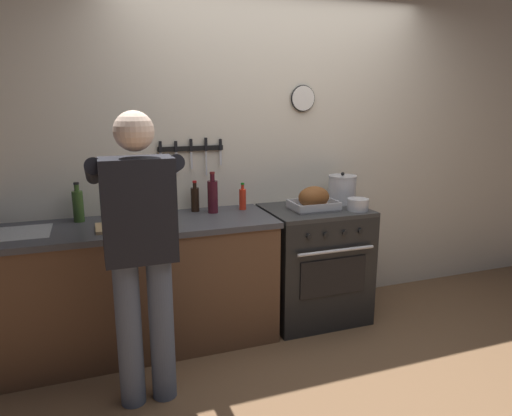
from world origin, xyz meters
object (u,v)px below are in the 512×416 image
(cutting_board, at_px, (125,226))
(bottle_hot_sauce, at_px, (243,199))
(person_cook, at_px, (140,243))
(bottle_olive_oil, at_px, (78,205))
(bottle_vinegar, at_px, (126,205))
(saucepan, at_px, (358,204))
(stove, at_px, (314,263))
(roasting_pan, at_px, (314,199))
(bottle_wine_red, at_px, (213,196))
(bottle_soy_sauce, at_px, (195,199))
(stock_pot, at_px, (342,189))
(bottle_cooking_oil, at_px, (172,204))

(cutting_board, bearing_deg, bottle_hot_sauce, 14.97)
(cutting_board, relative_size, bottle_hot_sauce, 1.75)
(person_cook, height_order, bottle_hot_sauce, person_cook)
(cutting_board, height_order, bottle_olive_oil, bottle_olive_oil)
(bottle_hot_sauce, xyz_separation_m, bottle_vinegar, (-0.86, -0.01, 0.02))
(bottle_vinegar, bearing_deg, person_cook, -89.06)
(saucepan, height_order, bottle_vinegar, bottle_vinegar)
(stove, height_order, bottle_hot_sauce, bottle_hot_sauce)
(roasting_pan, distance_m, saucepan, 0.33)
(bottle_wine_red, xyz_separation_m, bottle_vinegar, (-0.62, 0.01, -0.02))
(bottle_wine_red, bearing_deg, bottle_vinegar, 178.73)
(stove, height_order, roasting_pan, roasting_pan)
(saucepan, height_order, bottle_olive_oil, bottle_olive_oil)
(roasting_pan, xyz_separation_m, bottle_wine_red, (-0.75, 0.16, 0.05))
(roasting_pan, distance_m, bottle_vinegar, 1.38)
(bottle_hot_sauce, relative_size, bottle_olive_oil, 0.76)
(stove, xyz_separation_m, cutting_board, (-1.43, -0.09, 0.46))
(bottle_soy_sauce, xyz_separation_m, bottle_olive_oil, (-0.82, -0.03, 0.02))
(roasting_pan, xyz_separation_m, bottle_vinegar, (-1.37, 0.18, 0.02))
(stock_pot, bearing_deg, roasting_pan, -158.49)
(saucepan, distance_m, bottle_wine_red, 1.09)
(saucepan, bearing_deg, bottle_wine_red, 163.83)
(bottle_olive_oil, bearing_deg, stove, -6.26)
(bottle_cooking_oil, height_order, bottle_olive_oil, bottle_olive_oil)
(cutting_board, bearing_deg, bottle_soy_sauce, 29.64)
(stove, height_order, saucepan, saucepan)
(person_cook, xyz_separation_m, bottle_vinegar, (-0.01, 0.76, 0.05))
(bottle_hot_sauce, distance_m, bottle_cooking_oil, 0.55)
(person_cook, distance_m, cutting_board, 0.54)
(bottle_cooking_oil, bearing_deg, stock_pot, 0.34)
(cutting_board, bearing_deg, bottle_vinegar, 81.99)
(cutting_board, xyz_separation_m, bottle_wine_red, (0.65, 0.22, 0.12))
(roasting_pan, bearing_deg, stove, 46.20)
(stove, xyz_separation_m, saucepan, (0.27, -0.18, 0.49))
(cutting_board, distance_m, bottle_vinegar, 0.25)
(bottle_cooking_oil, height_order, bottle_soy_sauce, bottle_cooking_oil)
(saucepan, height_order, cutting_board, saucepan)
(person_cook, xyz_separation_m, bottle_hot_sauce, (0.84, 0.77, 0.03))
(saucepan, height_order, bottle_cooking_oil, bottle_cooking_oil)
(roasting_pan, xyz_separation_m, cutting_board, (-1.40, -0.05, -0.07))
(stock_pot, distance_m, cutting_board, 1.73)
(stock_pot, bearing_deg, cutting_board, -174.11)
(bottle_olive_oil, bearing_deg, bottle_soy_sauce, 2.11)
(saucepan, bearing_deg, roasting_pan, 155.12)
(cutting_board, bearing_deg, bottle_cooking_oil, 26.41)
(bottle_olive_oil, bearing_deg, roasting_pan, -7.60)
(stock_pot, bearing_deg, bottle_olive_oil, 177.15)
(bottle_soy_sauce, relative_size, bottle_olive_oil, 0.85)
(bottle_olive_oil, height_order, bottle_wine_red, bottle_wine_red)
(stock_pot, distance_m, bottle_soy_sauce, 1.18)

